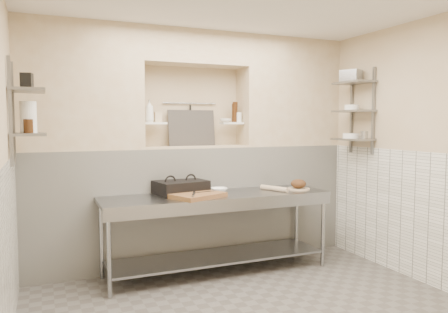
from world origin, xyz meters
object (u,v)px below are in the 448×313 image
rolling_pin (274,188)px  bottle_soap (149,111)px  bread_loaf (298,184)px  prep_table (217,217)px  cutting_board (198,195)px  panini_press (181,187)px  bowl_alcove (225,120)px  jug_left (28,117)px  mixing_bowl (219,190)px

rolling_pin → bottle_soap: 1.73m
rolling_pin → bread_loaf: 0.32m
bread_loaf → prep_table: bearing=177.6°
cutting_board → bottle_soap: bottle_soap is taller
prep_table → panini_press: size_ratio=4.20×
bowl_alcove → bread_loaf: bearing=-38.4°
jug_left → prep_table: bearing=2.7°
prep_table → jug_left: (-1.92, -0.09, 1.11)m
panini_press → bottle_soap: bottle_soap is taller
jug_left → cutting_board: bearing=-0.7°
cutting_board → jug_left: size_ratio=1.87×
rolling_pin → mixing_bowl: bearing=163.5°
mixing_bowl → bread_loaf: size_ratio=1.05×
panini_press → bowl_alcove: size_ratio=4.26×
mixing_bowl → bowl_alcove: size_ratio=1.33×
prep_table → mixing_bowl: bearing=61.5°
bread_loaf → bowl_alcove: (-0.72, 0.57, 0.76)m
bowl_alcove → jug_left: 2.32m
cutting_board → bread_loaf: (1.31, 0.07, 0.05)m
panini_press → jug_left: bearing=179.8°
panini_press → bottle_soap: 0.97m
prep_table → rolling_pin: 0.77m
rolling_pin → jug_left: bearing=-178.5°
prep_table → panini_press: bearing=151.5°
mixing_bowl → bread_loaf: (0.95, -0.21, 0.05)m
panini_press → mixing_bowl: 0.46m
bottle_soap → jug_left: size_ratio=0.91×
bread_loaf → bottle_soap: 1.98m
prep_table → mixing_bowl: mixing_bowl is taller
prep_table → bowl_alcove: size_ratio=17.89×
mixing_bowl → bowl_alcove: bowl_alcove is taller
mixing_bowl → bottle_soap: size_ratio=0.74×
panini_press → bottle_soap: size_ratio=2.36×
prep_table → bottle_soap: bottle_soap is taller
bread_loaf → bowl_alcove: size_ratio=1.26×
prep_table → rolling_pin: size_ratio=6.83×
rolling_pin → bread_loaf: (0.32, -0.02, 0.04)m
panini_press → cutting_board: bearing=-83.6°
mixing_bowl → bread_loaf: 0.97m
mixing_bowl → cutting_board: bearing=-142.6°
panini_press → rolling_pin: size_ratio=1.63×
bowl_alcove → prep_table: bearing=-121.4°
bottle_soap → jug_left: bottle_soap is taller
cutting_board → bottle_soap: size_ratio=2.06×
bowl_alcove → jug_left: bearing=-164.6°
mixing_bowl → rolling_pin: rolling_pin is taller
panini_press → cutting_board: 0.33m
cutting_board → rolling_pin: 0.99m
panini_press → bread_loaf: (1.41, -0.24, -0.00)m
panini_press → jug_left: size_ratio=2.14×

